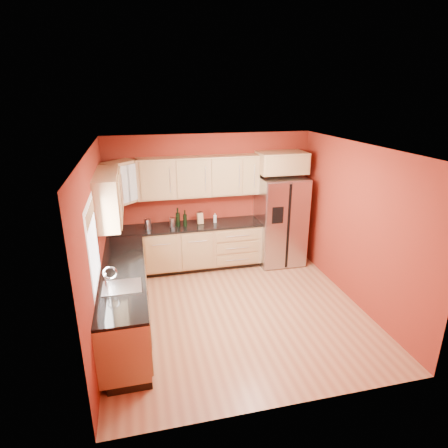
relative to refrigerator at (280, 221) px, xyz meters
The scene contains 23 objects.
floor 2.29m from the refrigerator, 129.72° to the right, with size 4.00×4.00×0.00m, color #A35F3F.
ceiling 2.72m from the refrigerator, 129.72° to the right, with size 4.00×4.00×0.00m, color white.
wall_back 1.46m from the refrigerator, 164.48° to the left, with size 4.00×0.04×2.60m, color maroon.
wall_front 3.89m from the refrigerator, 110.43° to the right, with size 4.00×0.04×2.60m, color maroon.
wall_left 3.75m from the refrigerator, 154.12° to the right, with size 0.04×4.00×2.60m, color maroon.
wall_right 1.80m from the refrigerator, 68.20° to the right, with size 0.04×4.00×2.60m, color maroon.
base_cabinets_back 1.95m from the refrigerator, behind, with size 2.90×0.60×0.88m, color tan.
base_cabinets_left 3.49m from the refrigerator, 151.95° to the right, with size 0.60×2.80×0.88m, color tan.
countertop_back 1.90m from the refrigerator, behind, with size 2.90×0.62×0.04m, color black.
countertop_left 3.45m from the refrigerator, 151.87° to the right, with size 0.62×2.80×0.04m, color black.
upper_cabinets_back 1.87m from the refrigerator, behind, with size 2.30×0.33×0.75m, color tan.
upper_cabinets_left 3.44m from the refrigerator, 164.22° to the right, with size 0.33×1.35×0.75m, color tan.
corner_upper_cabinet 3.16m from the refrigerator, behind, with size 0.62×0.33×0.75m, color tan.
over_fridge_cabinet 1.16m from the refrigerator, 90.00° to the left, with size 0.92×0.60×0.40m, color tan.
refrigerator is the anchor object (origin of this frame).
window 4.01m from the refrigerator, 147.46° to the right, with size 0.03×0.90×1.00m, color white.
sink_faucet 3.71m from the refrigerator, 145.05° to the right, with size 0.50×0.42×0.30m, color silver, non-canonical shape.
canister_left 2.61m from the refrigerator, behind, with size 0.12×0.12×0.19m, color #BBBCC0.
canister_right 2.15m from the refrigerator, behind, with size 0.11×0.11×0.18m, color #BBBCC0.
wine_bottle_a 2.05m from the refrigerator, behind, with size 0.08×0.08×0.36m, color black, non-canonical shape.
wine_bottle_b 1.93m from the refrigerator, behind, with size 0.07×0.07×0.32m, color black, non-canonical shape.
knife_block 1.62m from the refrigerator, behind, with size 0.11×0.10×0.21m, color tan.
soap_dispenser 1.33m from the refrigerator, behind, with size 0.06×0.06×0.19m, color silver.
Camera 1 is at (-1.39, -5.03, 3.33)m, focal length 30.00 mm.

